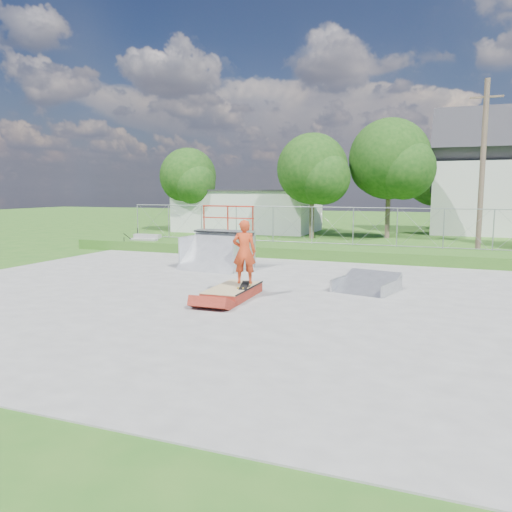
# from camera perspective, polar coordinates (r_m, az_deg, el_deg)

# --- Properties ---
(ground) EXTENTS (120.00, 120.00, 0.00)m
(ground) POSITION_cam_1_polar(r_m,az_deg,el_deg) (14.76, -4.18, -4.61)
(ground) COLOR #2A611B
(ground) RESTS_ON ground
(concrete_pad) EXTENTS (20.00, 16.00, 0.04)m
(concrete_pad) POSITION_cam_1_polar(r_m,az_deg,el_deg) (14.76, -4.18, -4.53)
(concrete_pad) COLOR gray
(concrete_pad) RESTS_ON ground
(grass_berm) EXTENTS (24.00, 3.00, 0.50)m
(grass_berm) POSITION_cam_1_polar(r_m,az_deg,el_deg) (23.54, 5.75, 0.57)
(grass_berm) COLOR #2A611B
(grass_berm) RESTS_ON ground
(grind_box) EXTENTS (1.14, 2.25, 0.33)m
(grind_box) POSITION_cam_1_polar(r_m,az_deg,el_deg) (14.44, -2.68, -4.20)
(grind_box) COLOR maroon
(grind_box) RESTS_ON concrete_pad
(quarter_pipe) EXTENTS (2.65, 2.30, 2.47)m
(quarter_pipe) POSITION_cam_1_polar(r_m,az_deg,el_deg) (19.51, -4.67, 2.04)
(quarter_pipe) COLOR #9EA1A5
(quarter_pipe) RESTS_ON concrete_pad
(flat_bank_ramp) EXTENTS (2.02, 2.10, 0.51)m
(flat_bank_ramp) POSITION_cam_1_polar(r_m,az_deg,el_deg) (15.69, 12.48, -3.09)
(flat_bank_ramp) COLOR #9EA1A5
(flat_bank_ramp) RESTS_ON concrete_pad
(skateboard) EXTENTS (0.40, 0.82, 0.13)m
(skateboard) POSITION_cam_1_polar(r_m,az_deg,el_deg) (14.35, -1.34, -3.41)
(skateboard) COLOR black
(skateboard) RESTS_ON grind_box
(skater) EXTENTS (0.77, 0.61, 1.83)m
(skater) POSITION_cam_1_polar(r_m,az_deg,el_deg) (14.21, -1.35, 0.20)
(skater) COLOR red
(skater) RESTS_ON grind_box
(concrete_stairs) EXTENTS (1.50, 1.60, 0.80)m
(concrete_stairs) POSITION_cam_1_polar(r_m,az_deg,el_deg) (26.38, -12.84, 1.50)
(concrete_stairs) COLOR gray
(concrete_stairs) RESTS_ON ground
(chain_link_fence) EXTENTS (20.00, 0.06, 1.80)m
(chain_link_fence) POSITION_cam_1_polar(r_m,az_deg,el_deg) (24.40, 6.41, 3.52)
(chain_link_fence) COLOR gray
(chain_link_fence) RESTS_ON grass_berm
(utility_building_flat) EXTENTS (10.00, 6.00, 3.00)m
(utility_building_flat) POSITION_cam_1_polar(r_m,az_deg,el_deg) (37.83, -0.90, 5.16)
(utility_building_flat) COLOR silver
(utility_building_flat) RESTS_ON ground
(gable_house) EXTENTS (8.40, 6.08, 8.94)m
(gable_house) POSITION_cam_1_polar(r_m,az_deg,el_deg) (39.14, 25.53, 7.93)
(gable_house) COLOR silver
(gable_house) RESTS_ON ground
(utility_pole) EXTENTS (0.24, 0.24, 8.00)m
(utility_pole) POSITION_cam_1_polar(r_m,az_deg,el_deg) (25.08, 24.45, 8.95)
(utility_pole) COLOR brown
(utility_pole) RESTS_ON ground
(tree_left_near) EXTENTS (4.76, 4.48, 6.65)m
(tree_left_near) POSITION_cam_1_polar(r_m,az_deg,el_deg) (31.89, 6.82, 9.57)
(tree_left_near) COLOR brown
(tree_left_near) RESTS_ON ground
(tree_center) EXTENTS (5.44, 5.12, 7.60)m
(tree_center) POSITION_cam_1_polar(r_m,az_deg,el_deg) (33.06, 15.47, 10.33)
(tree_center) COLOR brown
(tree_center) RESTS_ON ground
(tree_left_far) EXTENTS (4.42, 4.16, 6.18)m
(tree_left_far) POSITION_cam_1_polar(r_m,az_deg,el_deg) (37.48, -7.58, 8.79)
(tree_left_far) COLOR brown
(tree_left_far) RESTS_ON ground
(tree_back_mid) EXTENTS (4.08, 3.84, 5.70)m
(tree_back_mid) POSITION_cam_1_polar(r_m,az_deg,el_deg) (40.91, 19.98, 7.88)
(tree_back_mid) COLOR brown
(tree_back_mid) RESTS_ON ground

